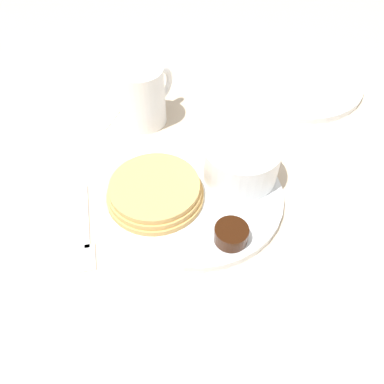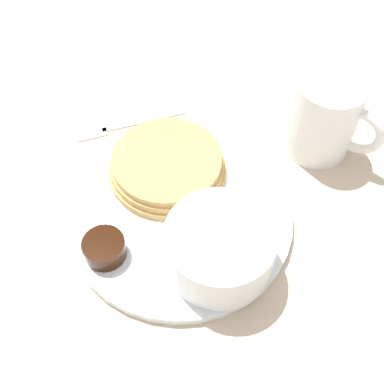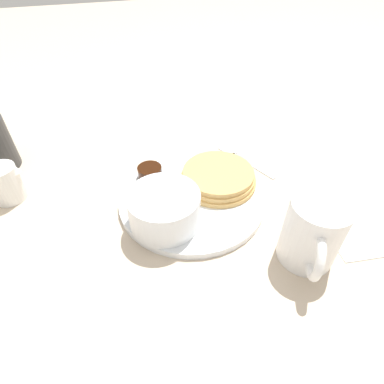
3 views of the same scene
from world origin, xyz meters
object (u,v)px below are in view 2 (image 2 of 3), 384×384
Objects in this scene: plate at (180,216)px; bowl at (219,247)px; coffee_mug at (326,118)px; fork at (118,126)px.

bowl is (0.06, 0.04, 0.04)m from plate.
plate is 0.21m from coffee_mug.
coffee_mug is 0.74× the size of fork.
bowl reaches higher than fork.
plate is 2.27× the size of bowl.
coffee_mug is (-0.12, 0.17, 0.05)m from plate.
bowl reaches higher than plate.
bowl is at bearing 35.85° from plate.
plate is 0.08m from bowl.
plate is at bearing -144.15° from bowl.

